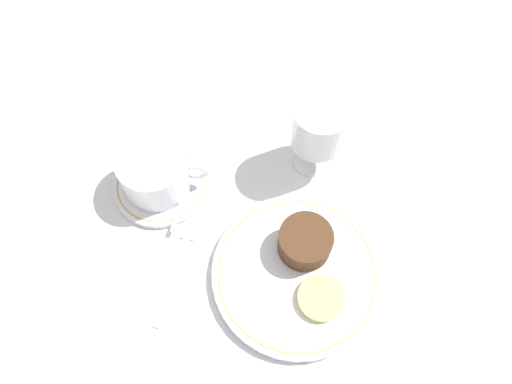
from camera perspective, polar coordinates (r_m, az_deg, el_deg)
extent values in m
plane|color=white|center=(0.68, 1.77, -5.30)|extent=(3.00, 3.00, 0.00)
cylinder|color=white|center=(0.66, 4.63, -9.31)|extent=(0.22, 0.22, 0.01)
torus|color=tan|center=(0.66, 4.67, -9.17)|extent=(0.21, 0.21, 0.00)
cylinder|color=white|center=(0.72, -10.81, 0.93)|extent=(0.14, 0.14, 0.01)
torus|color=tan|center=(0.72, -10.86, 1.07)|extent=(0.13, 0.13, 0.00)
cylinder|color=white|center=(0.69, -11.53, 2.38)|extent=(0.10, 0.10, 0.06)
cylinder|color=#9E7A4C|center=(0.69, -11.60, 2.55)|extent=(0.08, 0.08, 0.05)
torus|color=white|center=(0.68, -6.89, 2.34)|extent=(0.04, 0.01, 0.03)
cube|color=silver|center=(0.70, -8.36, -0.79)|extent=(0.02, 0.10, 0.00)
ellipsoid|color=silver|center=(0.73, -6.92, 3.50)|extent=(0.02, 0.02, 0.00)
cylinder|color=silver|center=(0.74, 6.47, 3.78)|extent=(0.06, 0.06, 0.01)
cylinder|color=silver|center=(0.71, 6.70, 4.91)|extent=(0.01, 0.01, 0.05)
cylinder|color=silver|center=(0.66, 7.25, 7.59)|extent=(0.08, 0.08, 0.07)
cylinder|color=#470A14|center=(0.67, 7.12, 6.96)|extent=(0.06, 0.06, 0.04)
cube|color=silver|center=(0.67, -9.61, -10.06)|extent=(0.03, 0.12, 0.01)
cube|color=silver|center=(0.69, -7.31, -3.50)|extent=(0.03, 0.05, 0.01)
cylinder|color=#4C2D19|center=(0.65, 5.63, -5.68)|extent=(0.07, 0.07, 0.04)
cylinder|color=#EFE075|center=(0.64, 7.43, -11.93)|extent=(0.06, 0.06, 0.01)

